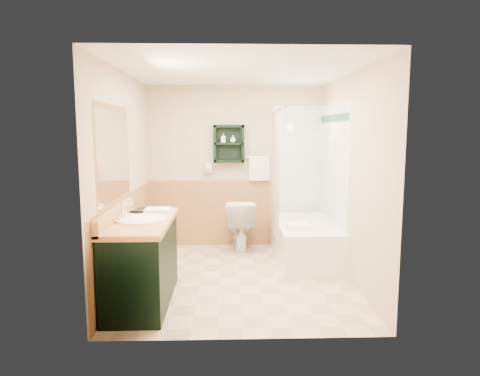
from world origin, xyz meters
name	(u,v)px	position (x,y,z in m)	size (l,w,h in m)	color
floor	(238,278)	(0.00, 0.00, 0.00)	(3.00, 3.00, 0.00)	beige
back_wall	(235,167)	(0.00, 1.52, 1.20)	(2.60, 0.04, 2.40)	beige
left_wall	(123,178)	(-1.32, 0.00, 1.20)	(0.04, 3.00, 2.40)	beige
right_wall	(352,177)	(1.32, 0.00, 1.20)	(0.04, 3.00, 2.40)	beige
ceiling	(238,69)	(0.00, 0.00, 2.42)	(2.60, 3.00, 0.04)	white
wainscot_left	(128,238)	(-1.29, 0.00, 0.50)	(2.98, 2.98, 1.00)	tan
wainscot_back	(236,213)	(0.00, 1.49, 0.50)	(2.58, 2.58, 1.00)	tan
mirror_frame	(114,155)	(-1.27, -0.55, 1.50)	(1.30, 1.30, 1.00)	olive
mirror_glass	(114,155)	(-1.27, -0.55, 1.50)	(1.20, 1.20, 0.90)	white
tile_right	(332,182)	(1.28, 0.75, 1.05)	(1.50, 1.50, 2.10)	white
tile_back	(304,177)	(1.03, 1.48, 1.05)	(0.95, 0.95, 2.10)	white
tile_accent	(333,118)	(1.27, 0.75, 1.90)	(1.50, 1.50, 0.10)	#124026
wall_shelf	(229,144)	(-0.10, 1.41, 1.55)	(0.45, 0.15, 0.55)	black
hair_dryer	(209,167)	(-0.40, 1.43, 1.20)	(0.10, 0.24, 0.18)	silver
towel_bar	(259,157)	(0.35, 1.45, 1.35)	(0.40, 0.06, 0.40)	white
curtain_rod	(277,111)	(0.53, 0.75, 2.00)	(0.03, 0.03, 1.60)	silver
shower_curtain	(275,174)	(0.53, 0.92, 1.15)	(1.05, 1.05, 1.70)	beige
vanity	(142,261)	(-0.99, -0.67, 0.43)	(0.59, 1.35, 0.85)	black
bathtub	(306,242)	(0.93, 0.65, 0.26)	(0.78, 1.50, 0.52)	white
toilet	(239,225)	(0.05, 1.20, 0.37)	(0.42, 0.76, 0.74)	white
counter_towel	(158,210)	(-0.89, -0.25, 0.87)	(0.27, 0.21, 0.04)	white
vanity_book	(134,200)	(-1.16, -0.18, 0.98)	(0.18, 0.02, 0.25)	black
tub_towel	(298,226)	(0.75, 0.29, 0.56)	(0.27, 0.22, 0.07)	white
soap_bottle_a	(223,140)	(-0.18, 1.40, 1.60)	(0.06, 0.14, 0.06)	white
soap_bottle_b	(233,140)	(-0.04, 1.40, 1.61)	(0.08, 0.11, 0.08)	white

